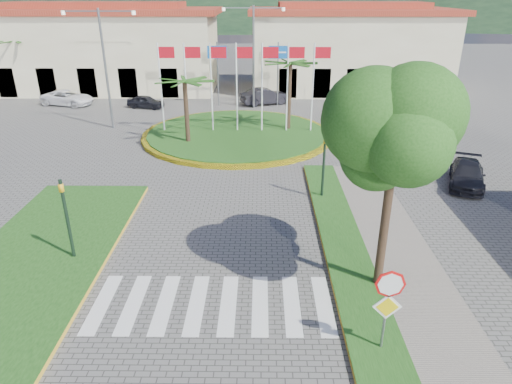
{
  "coord_description": "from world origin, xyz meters",
  "views": [
    {
      "loc": [
        1.6,
        -7.68,
        9.07
      ],
      "look_at": [
        1.43,
        8.0,
        2.1
      ],
      "focal_mm": 32.0,
      "sensor_mm": 36.0,
      "label": 1
    }
  ],
  "objects_px": {
    "white_van": "(68,98)",
    "car_dark_a": "(146,102)",
    "deciduous_tree": "(396,138)",
    "stop_sign": "(388,299)",
    "car_side_right": "(467,174)",
    "car_dark_b": "(266,96)",
    "roundabout_island": "(237,134)"
  },
  "relations": [
    {
      "from": "deciduous_tree",
      "to": "car_side_right",
      "type": "bearing_deg",
      "value": 53.35
    },
    {
      "from": "white_van",
      "to": "car_dark_b",
      "type": "distance_m",
      "value": 16.95
    },
    {
      "from": "stop_sign",
      "to": "car_dark_a",
      "type": "distance_m",
      "value": 30.89
    },
    {
      "from": "stop_sign",
      "to": "car_dark_b",
      "type": "height_order",
      "value": "stop_sign"
    },
    {
      "from": "stop_sign",
      "to": "deciduous_tree",
      "type": "bearing_deg",
      "value": 78.82
    },
    {
      "from": "white_van",
      "to": "car_dark_a",
      "type": "distance_m",
      "value": 7.02
    },
    {
      "from": "white_van",
      "to": "car_side_right",
      "type": "bearing_deg",
      "value": -107.21
    },
    {
      "from": "roundabout_island",
      "to": "stop_sign",
      "type": "height_order",
      "value": "roundabout_island"
    },
    {
      "from": "roundabout_island",
      "to": "car_dark_b",
      "type": "bearing_deg",
      "value": 78.04
    },
    {
      "from": "car_dark_b",
      "to": "car_side_right",
      "type": "height_order",
      "value": "car_dark_b"
    },
    {
      "from": "white_van",
      "to": "car_dark_b",
      "type": "relative_size",
      "value": 1.07
    },
    {
      "from": "roundabout_island",
      "to": "car_dark_a",
      "type": "relative_size",
      "value": 4.13
    },
    {
      "from": "car_dark_a",
      "to": "car_side_right",
      "type": "relative_size",
      "value": 0.78
    },
    {
      "from": "stop_sign",
      "to": "car_dark_b",
      "type": "bearing_deg",
      "value": 95.62
    },
    {
      "from": "roundabout_island",
      "to": "white_van",
      "type": "bearing_deg",
      "value": 148.93
    },
    {
      "from": "car_dark_a",
      "to": "car_side_right",
      "type": "xyz_separation_m",
      "value": [
        20.0,
        -16.26,
        0.05
      ]
    },
    {
      "from": "roundabout_island",
      "to": "white_van",
      "type": "distance_m",
      "value": 17.46
    },
    {
      "from": "car_dark_a",
      "to": "car_dark_b",
      "type": "distance_m",
      "value": 10.1
    },
    {
      "from": "car_side_right",
      "to": "car_dark_b",
      "type": "bearing_deg",
      "value": 140.68
    },
    {
      "from": "stop_sign",
      "to": "white_van",
      "type": "distance_m",
      "value": 35.2
    },
    {
      "from": "car_side_right",
      "to": "white_van",
      "type": "bearing_deg",
      "value": 168.54
    },
    {
      "from": "stop_sign",
      "to": "car_side_right",
      "type": "height_order",
      "value": "stop_sign"
    },
    {
      "from": "white_van",
      "to": "car_dark_a",
      "type": "relative_size",
      "value": 1.45
    },
    {
      "from": "car_side_right",
      "to": "car_dark_a",
      "type": "bearing_deg",
      "value": 162.08
    },
    {
      "from": "car_dark_a",
      "to": "car_dark_b",
      "type": "bearing_deg",
      "value": -67.77
    },
    {
      "from": "deciduous_tree",
      "to": "stop_sign",
      "type": "bearing_deg",
      "value": -101.18
    },
    {
      "from": "deciduous_tree",
      "to": "white_van",
      "type": "bearing_deg",
      "value": 128.17
    },
    {
      "from": "stop_sign",
      "to": "car_side_right",
      "type": "xyz_separation_m",
      "value": [
        7.1,
        11.77,
        -1.22
      ]
    },
    {
      "from": "deciduous_tree",
      "to": "car_side_right",
      "type": "xyz_separation_m",
      "value": [
        6.5,
        8.74,
        -4.61
      ]
    },
    {
      "from": "deciduous_tree",
      "to": "car_dark_a",
      "type": "distance_m",
      "value": 28.79
    },
    {
      "from": "roundabout_island",
      "to": "car_dark_a",
      "type": "distance_m",
      "value": 11.32
    },
    {
      "from": "deciduous_tree",
      "to": "car_dark_a",
      "type": "bearing_deg",
      "value": 118.37
    }
  ]
}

